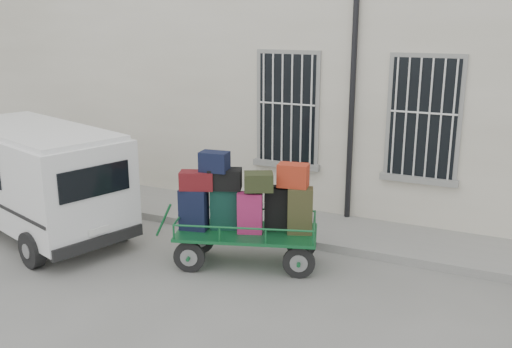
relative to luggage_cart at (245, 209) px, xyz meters
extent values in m
plane|color=slate|center=(0.05, -0.27, -0.98)|extent=(80.00, 80.00, 0.00)
cube|color=beige|center=(0.05, 5.23, 2.02)|extent=(24.00, 5.00, 6.00)
cylinder|color=black|center=(1.00, 2.65, 1.82)|extent=(0.11, 0.11, 5.60)
cube|color=black|center=(-0.35, 2.71, 1.27)|extent=(1.20, 0.08, 2.20)
cube|color=gray|center=(-0.35, 2.69, 0.11)|extent=(1.45, 0.22, 0.12)
cube|color=black|center=(2.35, 2.71, 1.27)|extent=(1.20, 0.08, 2.20)
cube|color=gray|center=(2.35, 2.69, 0.11)|extent=(1.45, 0.22, 0.12)
cube|color=gray|center=(0.05, 1.93, -0.91)|extent=(24.00, 1.70, 0.15)
cylinder|color=black|center=(-0.69, -0.68, -0.72)|extent=(0.52, 0.22, 0.53)
cylinder|color=gray|center=(-0.69, -0.68, -0.72)|extent=(0.30, 0.18, 0.29)
cylinder|color=black|center=(-0.94, 0.08, -0.72)|extent=(0.52, 0.22, 0.53)
cylinder|color=gray|center=(-0.94, 0.08, -0.72)|extent=(0.30, 0.18, 0.29)
cylinder|color=black|center=(1.01, -0.13, -0.72)|extent=(0.52, 0.22, 0.53)
cylinder|color=gray|center=(1.01, -0.13, -0.72)|extent=(0.30, 0.18, 0.29)
cylinder|color=black|center=(0.77, 0.64, -0.72)|extent=(0.52, 0.22, 0.53)
cylinder|color=gray|center=(0.77, 0.64, -0.72)|extent=(0.30, 0.18, 0.29)
cube|color=#155F2F|center=(0.04, -0.02, -0.40)|extent=(2.53, 1.72, 0.05)
cylinder|color=#155F2F|center=(-1.31, -0.46, -0.25)|extent=(0.30, 0.13, 0.59)
cube|color=black|center=(-0.81, -0.30, -0.03)|extent=(0.50, 0.35, 0.70)
cube|color=black|center=(-0.81, -0.30, 0.34)|extent=(0.22, 0.18, 0.03)
cube|color=black|center=(-0.35, -0.06, -0.03)|extent=(0.54, 0.41, 0.69)
cube|color=black|center=(-0.35, -0.06, 0.33)|extent=(0.22, 0.17, 0.03)
cube|color=maroon|center=(0.12, -0.06, -0.03)|extent=(0.45, 0.33, 0.69)
cube|color=black|center=(0.12, -0.06, 0.33)|extent=(0.19, 0.15, 0.03)
cube|color=black|center=(0.46, 0.29, -0.01)|extent=(0.50, 0.40, 0.73)
cube|color=black|center=(0.46, 0.29, 0.37)|extent=(0.21, 0.17, 0.03)
cube|color=#3A361D|center=(0.87, 0.28, 0.01)|extent=(0.47, 0.39, 0.77)
cube|color=black|center=(0.87, 0.28, 0.41)|extent=(0.19, 0.17, 0.03)
cube|color=#4C0F17|center=(-0.76, -0.26, 0.47)|extent=(0.63, 0.48, 0.30)
cube|color=black|center=(-0.34, -0.05, 0.49)|extent=(0.62, 0.49, 0.34)
cube|color=#252B15|center=(0.24, 0.02, 0.50)|extent=(0.57, 0.52, 0.29)
cube|color=maroon|center=(0.72, 0.31, 0.59)|extent=(0.53, 0.37, 0.38)
cube|color=black|center=(-0.49, -0.13, 0.79)|extent=(0.49, 0.34, 0.33)
cube|color=white|center=(-4.16, -0.40, 0.20)|extent=(4.40, 2.94, 1.66)
cube|color=white|center=(-4.16, -0.40, 1.06)|extent=(4.18, 2.75, 0.09)
cube|color=black|center=(-2.23, -1.04, 0.47)|extent=(0.44, 1.24, 0.51)
cube|color=black|center=(-2.24, -1.04, -0.59)|extent=(0.63, 1.65, 0.20)
cube|color=white|center=(-2.20, -1.05, -0.37)|extent=(0.15, 0.38, 0.11)
cylinder|color=black|center=(-5.16, 0.83, -0.67)|extent=(0.66, 0.39, 0.63)
cylinder|color=black|center=(-3.16, -1.62, -0.67)|extent=(0.66, 0.39, 0.63)
cylinder|color=black|center=(-2.62, -0.01, -0.67)|extent=(0.66, 0.39, 0.63)
camera|label=1|loc=(3.96, -8.02, 3.04)|focal=40.00mm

